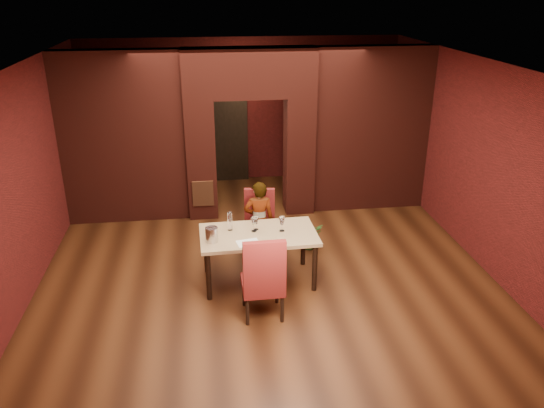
# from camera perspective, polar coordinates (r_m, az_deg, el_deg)

# --- Properties ---
(floor) EXTENTS (8.00, 8.00, 0.00)m
(floor) POSITION_cam_1_polar(r_m,az_deg,el_deg) (8.92, -0.99, -5.90)
(floor) COLOR #4A2612
(floor) RESTS_ON ground
(ceiling) EXTENTS (7.00, 8.00, 0.04)m
(ceiling) POSITION_cam_1_polar(r_m,az_deg,el_deg) (7.89, -1.15, 14.91)
(ceiling) COLOR silver
(ceiling) RESTS_ON ground
(wall_back) EXTENTS (7.00, 0.04, 3.20)m
(wall_back) POSITION_cam_1_polar(r_m,az_deg,el_deg) (12.11, -3.25, 9.98)
(wall_back) COLOR maroon
(wall_back) RESTS_ON ground
(wall_front) EXTENTS (7.00, 0.04, 3.20)m
(wall_front) POSITION_cam_1_polar(r_m,az_deg,el_deg) (4.71, 4.60, -12.04)
(wall_front) COLOR maroon
(wall_front) RESTS_ON ground
(wall_left) EXTENTS (0.04, 8.00, 3.20)m
(wall_left) POSITION_cam_1_polar(r_m,az_deg,el_deg) (8.63, -24.84, 2.52)
(wall_left) COLOR maroon
(wall_left) RESTS_ON ground
(wall_right) EXTENTS (0.04, 8.00, 3.20)m
(wall_right) POSITION_cam_1_polar(r_m,az_deg,el_deg) (9.31, 20.94, 4.53)
(wall_right) COLOR maroon
(wall_right) RESTS_ON ground
(pillar_left) EXTENTS (0.55, 0.55, 2.30)m
(pillar_left) POSITION_cam_1_polar(r_m,az_deg,el_deg) (10.26, -7.62, 4.84)
(pillar_left) COLOR maroon
(pillar_left) RESTS_ON ground
(pillar_right) EXTENTS (0.55, 0.55, 2.30)m
(pillar_right) POSITION_cam_1_polar(r_m,az_deg,el_deg) (10.42, 2.91, 5.29)
(pillar_right) COLOR maroon
(pillar_right) RESTS_ON ground
(lintel) EXTENTS (2.45, 0.55, 0.90)m
(lintel) POSITION_cam_1_polar(r_m,az_deg,el_deg) (9.93, -2.46, 13.91)
(lintel) COLOR maroon
(lintel) RESTS_ON ground
(wing_wall_left) EXTENTS (2.28, 0.35, 3.20)m
(wing_wall_left) POSITION_cam_1_polar(r_m,az_deg,el_deg) (10.24, -15.72, 6.77)
(wing_wall_left) COLOR maroon
(wing_wall_left) RESTS_ON ground
(wing_wall_right) EXTENTS (2.28, 0.35, 3.20)m
(wing_wall_right) POSITION_cam_1_polar(r_m,az_deg,el_deg) (10.64, 10.54, 7.82)
(wing_wall_right) COLOR maroon
(wing_wall_right) RESTS_ON ground
(vent_panel) EXTENTS (0.40, 0.03, 0.50)m
(vent_panel) POSITION_cam_1_polar(r_m,az_deg,el_deg) (10.19, -7.43, 1.12)
(vent_panel) COLOR #A85830
(vent_panel) RESTS_ON ground
(rear_door) EXTENTS (0.90, 0.08, 2.10)m
(rear_door) POSITION_cam_1_polar(r_m,az_deg,el_deg) (12.16, -5.06, 7.31)
(rear_door) COLOR black
(rear_door) RESTS_ON ground
(rear_door_frame) EXTENTS (1.02, 0.04, 2.22)m
(rear_door_frame) POSITION_cam_1_polar(r_m,az_deg,el_deg) (12.12, -5.05, 7.26)
(rear_door_frame) COLOR black
(rear_door_frame) RESTS_ON ground
(dining_table) EXTENTS (1.76, 1.02, 0.81)m
(dining_table) POSITION_cam_1_polar(r_m,az_deg,el_deg) (8.11, -1.44, -5.75)
(dining_table) COLOR tan
(dining_table) RESTS_ON ground
(chair_far) EXTENTS (0.58, 0.58, 1.12)m
(chair_far) POSITION_cam_1_polar(r_m,az_deg,el_deg) (8.79, -1.37, -2.26)
(chair_far) COLOR maroon
(chair_far) RESTS_ON ground
(chair_near) EXTENTS (0.57, 0.57, 1.24)m
(chair_near) POSITION_cam_1_polar(r_m,az_deg,el_deg) (7.24, -1.04, -7.61)
(chair_near) COLOR maroon
(chair_near) RESTS_ON ground
(person_seated) EXTENTS (0.50, 0.33, 1.35)m
(person_seated) POSITION_cam_1_polar(r_m,az_deg,el_deg) (8.67, -1.40, -1.79)
(person_seated) COLOR beige
(person_seated) RESTS_ON ground
(wine_glass_a) EXTENTS (0.09, 0.09, 0.22)m
(wine_glass_a) POSITION_cam_1_polar(r_m,az_deg,el_deg) (7.94, -1.96, -2.21)
(wine_glass_a) COLOR silver
(wine_glass_a) RESTS_ON dining_table
(wine_glass_b) EXTENTS (0.08, 0.08, 0.21)m
(wine_glass_b) POSITION_cam_1_polar(r_m,az_deg,el_deg) (8.00, -1.73, -2.10)
(wine_glass_b) COLOR white
(wine_glass_b) RESTS_ON dining_table
(wine_glass_c) EXTENTS (0.09, 0.09, 0.23)m
(wine_glass_c) POSITION_cam_1_polar(r_m,az_deg,el_deg) (7.95, 1.07, -2.17)
(wine_glass_c) COLOR white
(wine_glass_c) RESTS_ON dining_table
(tasting_sheet) EXTENTS (0.36, 0.29, 0.00)m
(tasting_sheet) POSITION_cam_1_polar(r_m,az_deg,el_deg) (7.65, -2.58, -4.19)
(tasting_sheet) COLOR white
(tasting_sheet) RESTS_ON dining_table
(wine_bucket) EXTENTS (0.18, 0.18, 0.22)m
(wine_bucket) POSITION_cam_1_polar(r_m,az_deg,el_deg) (7.68, -6.50, -3.29)
(wine_bucket) COLOR silver
(wine_bucket) RESTS_ON dining_table
(water_bottle) EXTENTS (0.07, 0.07, 0.31)m
(water_bottle) POSITION_cam_1_polar(r_m,az_deg,el_deg) (7.99, -4.55, -1.81)
(water_bottle) COLOR white
(water_bottle) RESTS_ON dining_table
(potted_plant) EXTENTS (0.52, 0.48, 0.46)m
(potted_plant) POSITION_cam_1_polar(r_m,az_deg,el_deg) (9.19, 4.06, -3.40)
(potted_plant) COLOR #2C6426
(potted_plant) RESTS_ON ground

